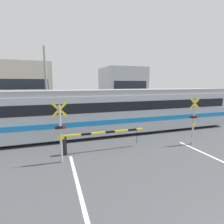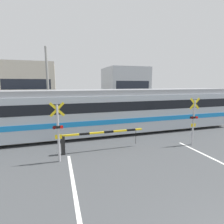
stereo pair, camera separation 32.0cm
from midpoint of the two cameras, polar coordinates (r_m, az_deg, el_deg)
rail_track_near at (r=12.71m, az=1.64°, el=-7.43°), size 50.00×0.10×0.08m
rail_track_far at (r=14.02m, az=-0.28°, el=-5.82°), size 50.00×0.10×0.08m
commuter_train at (r=12.67m, az=-4.62°, el=0.40°), size 22.00×2.83×3.26m
crossing_barrier_near at (r=9.65m, az=-6.68°, el=-8.28°), size 4.63×0.20×1.07m
crossing_barrier_far at (r=16.33m, az=5.55°, el=-0.95°), size 4.63×0.20×1.07m
crossing_signal_left at (r=8.50m, az=-16.15°, el=-5.56°), size 0.68×0.15×2.87m
crossing_signal_right at (r=11.57m, az=25.79°, el=-2.22°), size 0.68×0.15×2.87m
building_left_of_street at (r=28.38m, az=-24.71°, el=7.63°), size 6.92×7.13×6.54m
building_right_of_street at (r=30.32m, az=4.37°, el=8.25°), size 6.44×7.13×6.27m
utility_pole_streetside at (r=17.30m, az=-19.71°, el=8.10°), size 0.22×0.22×6.99m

